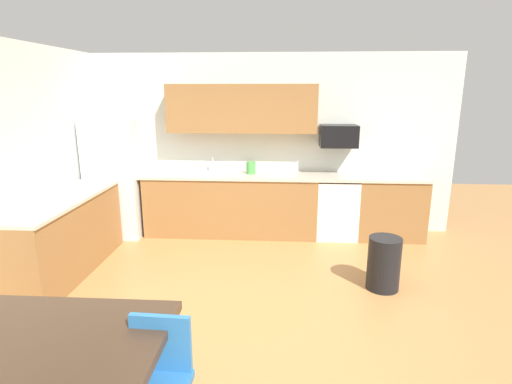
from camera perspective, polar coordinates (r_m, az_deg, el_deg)
ground_plane at (r=4.25m, az=-0.90°, el=-16.63°), size 12.00×12.00×0.00m
wall_back at (r=6.34m, az=0.95°, el=6.75°), size 5.80×0.10×2.70m
cabinet_run_back at (r=6.22m, az=-3.50°, el=-1.89°), size 2.57×0.60×0.90m
cabinet_run_back_right at (r=6.39m, az=18.18°, el=-2.18°), size 0.98×0.60×0.90m
cabinet_run_left at (r=5.42m, az=-25.35°, el=-5.79°), size 0.60×2.00×0.90m
countertop_back at (r=6.07m, az=0.78°, el=2.29°), size 4.80×0.64×0.04m
countertop_left at (r=5.29m, az=-25.89°, el=-0.98°), size 0.64×2.00×0.04m
upper_cabinets_back at (r=6.10m, az=-2.00°, el=11.63°), size 2.20×0.34×0.70m
refrigerator at (r=6.48m, az=-18.89°, el=1.91°), size 0.76×0.70×1.75m
oven_range at (r=6.23m, az=11.15°, el=-2.08°), size 0.60×0.60×0.91m
microwave at (r=6.12m, az=11.51°, el=7.71°), size 0.54×0.36×0.32m
sink_basin at (r=6.16m, az=-6.36°, el=2.01°), size 0.48×0.40×0.14m
sink_faucet at (r=6.31m, az=-6.12°, el=3.77°), size 0.02×0.02×0.24m
dining_table at (r=2.87m, az=-27.10°, el=-18.52°), size 1.40×0.90×0.76m
chair_near_table at (r=2.74m, az=-13.79°, el=-23.87°), size 0.42×0.42×0.85m
trash_bin at (r=4.79m, az=17.49°, el=-9.53°), size 0.36×0.36×0.60m
kettle at (r=6.11m, az=-0.72°, el=3.32°), size 0.14×0.14×0.20m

